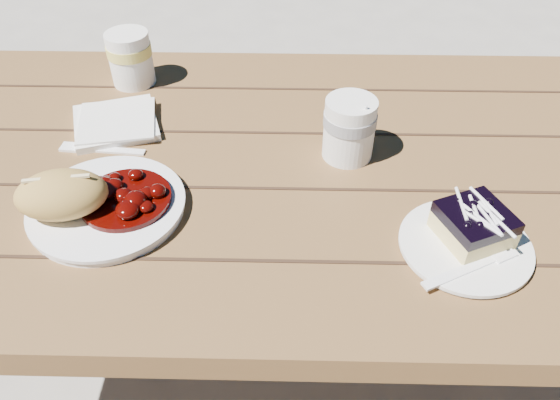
{
  "coord_description": "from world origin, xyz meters",
  "views": [
    {
      "loc": [
        -0.11,
        -0.76,
        1.34
      ],
      "look_at": [
        -0.12,
        -0.17,
        0.81
      ],
      "focal_mm": 35.0,
      "sensor_mm": 36.0,
      "label": 1
    }
  ],
  "objects_px": {
    "coffee_cup": "(349,129)",
    "second_cup": "(131,58)",
    "blueberry_cake": "(474,224)",
    "bread_roll": "(62,195)",
    "dessert_plate": "(465,246)",
    "main_plate": "(108,207)",
    "picnic_table": "(344,225)"
  },
  "relations": [
    {
      "from": "main_plate",
      "to": "bread_roll",
      "type": "distance_m",
      "value": 0.07
    },
    {
      "from": "picnic_table",
      "to": "blueberry_cake",
      "type": "relative_size",
      "value": 16.57
    },
    {
      "from": "main_plate",
      "to": "picnic_table",
      "type": "bearing_deg",
      "value": 19.52
    },
    {
      "from": "main_plate",
      "to": "blueberry_cake",
      "type": "relative_size",
      "value": 1.98
    },
    {
      "from": "dessert_plate",
      "to": "second_cup",
      "type": "bearing_deg",
      "value": 141.5
    },
    {
      "from": "coffee_cup",
      "to": "second_cup",
      "type": "distance_m",
      "value": 0.5
    },
    {
      "from": "bread_roll",
      "to": "dessert_plate",
      "type": "xyz_separation_m",
      "value": [
        0.6,
        -0.05,
        -0.05
      ]
    },
    {
      "from": "bread_roll",
      "to": "main_plate",
      "type": "bearing_deg",
      "value": 19.98
    },
    {
      "from": "picnic_table",
      "to": "main_plate",
      "type": "relative_size",
      "value": 8.38
    },
    {
      "from": "bread_roll",
      "to": "coffee_cup",
      "type": "xyz_separation_m",
      "value": [
        0.44,
        0.18,
        0.0
      ]
    },
    {
      "from": "picnic_table",
      "to": "dessert_plate",
      "type": "distance_m",
      "value": 0.31
    },
    {
      "from": "picnic_table",
      "to": "main_plate",
      "type": "distance_m",
      "value": 0.45
    },
    {
      "from": "main_plate",
      "to": "bread_roll",
      "type": "bearing_deg",
      "value": -160.02
    },
    {
      "from": "bread_roll",
      "to": "dessert_plate",
      "type": "distance_m",
      "value": 0.6
    },
    {
      "from": "main_plate",
      "to": "blueberry_cake",
      "type": "height_order",
      "value": "blueberry_cake"
    },
    {
      "from": "main_plate",
      "to": "dessert_plate",
      "type": "distance_m",
      "value": 0.55
    },
    {
      "from": "dessert_plate",
      "to": "coffee_cup",
      "type": "relative_size",
      "value": 1.7
    },
    {
      "from": "blueberry_cake",
      "to": "coffee_cup",
      "type": "bearing_deg",
      "value": 105.13
    },
    {
      "from": "picnic_table",
      "to": "second_cup",
      "type": "distance_m",
      "value": 0.56
    },
    {
      "from": "coffee_cup",
      "to": "picnic_table",
      "type": "bearing_deg",
      "value": -65.79
    },
    {
      "from": "picnic_table",
      "to": "bread_roll",
      "type": "xyz_separation_m",
      "value": [
        -0.45,
        -0.16,
        0.21
      ]
    },
    {
      "from": "dessert_plate",
      "to": "second_cup",
      "type": "relative_size",
      "value": 1.7
    },
    {
      "from": "blueberry_cake",
      "to": "main_plate",
      "type": "bearing_deg",
      "value": 151.04
    },
    {
      "from": "picnic_table",
      "to": "coffee_cup",
      "type": "xyz_separation_m",
      "value": [
        -0.01,
        0.02,
        0.22
      ]
    },
    {
      "from": "dessert_plate",
      "to": "blueberry_cake",
      "type": "xyz_separation_m",
      "value": [
        0.01,
        0.02,
        0.03
      ]
    },
    {
      "from": "second_cup",
      "to": "picnic_table",
      "type": "bearing_deg",
      "value": -30.69
    },
    {
      "from": "second_cup",
      "to": "coffee_cup",
      "type": "bearing_deg",
      "value": -29.48
    },
    {
      "from": "bread_roll",
      "to": "dessert_plate",
      "type": "bearing_deg",
      "value": -4.63
    },
    {
      "from": "picnic_table",
      "to": "dessert_plate",
      "type": "height_order",
      "value": "dessert_plate"
    },
    {
      "from": "main_plate",
      "to": "second_cup",
      "type": "xyz_separation_m",
      "value": [
        -0.05,
        0.4,
        0.05
      ]
    },
    {
      "from": "main_plate",
      "to": "coffee_cup",
      "type": "distance_m",
      "value": 0.42
    },
    {
      "from": "main_plate",
      "to": "bread_roll",
      "type": "height_order",
      "value": "bread_roll"
    }
  ]
}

